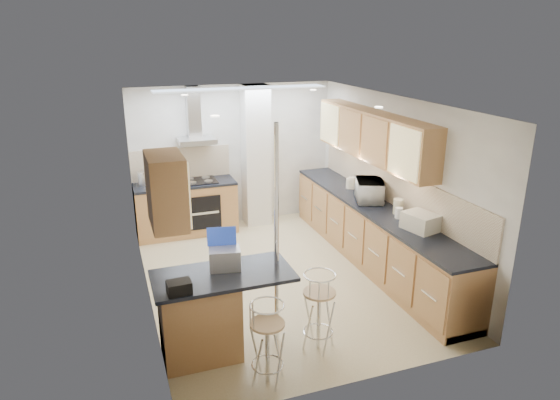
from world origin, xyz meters
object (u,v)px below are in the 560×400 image
object	(u,v)px
laptop	(225,258)
bread_bin	(421,222)
bar_stool_near	(267,343)
bar_stool_end	(319,311)
microwave	(370,191)

from	to	relation	value
laptop	bread_bin	world-z (taller)	laptop
laptop	bar_stool_near	size ratio (longest dim) A/B	0.37
laptop	bar_stool_end	xyz separation A→B (m)	(0.93, -0.42, -0.59)
microwave	laptop	distance (m)	3.02
microwave	bread_bin	xyz separation A→B (m)	(0.04, -1.26, -0.05)
bread_bin	bar_stool_end	bearing A→B (deg)	-172.10
microwave	bar_stool_near	xyz separation A→B (m)	(-2.38, -2.31, -0.64)
microwave	laptop	xyz separation A→B (m)	(-2.60, -1.53, -0.03)
bar_stool_near	microwave	bearing A→B (deg)	57.65
laptop	bar_stool_end	world-z (taller)	laptop
bar_stool_end	bread_bin	distance (m)	1.94
bar_stool_near	bread_bin	world-z (taller)	bread_bin
bar_stool_end	microwave	bearing A→B (deg)	-14.67
laptop	bar_stool_near	xyz separation A→B (m)	(0.22, -0.77, -0.61)
laptop	bread_bin	distance (m)	2.66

